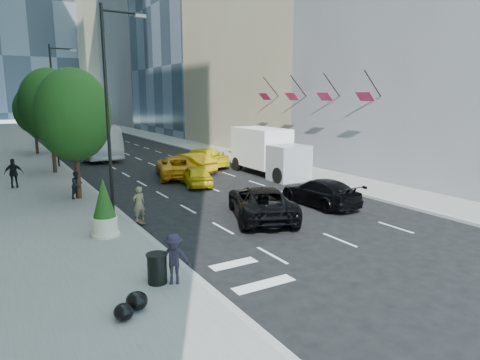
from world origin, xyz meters
TOP-DOWN VIEW (x-y plane):
  - ground at (0.00, 0.00)m, footprint 160.00×160.00m
  - sidewalk_left at (-9.00, 30.00)m, footprint 6.00×120.00m
  - sidewalk_right at (10.00, 30.00)m, footprint 4.00×120.00m
  - tower_right_far at (22.00, 98.00)m, footprint 20.00×24.00m
  - lamp_near at (-6.32, 4.00)m, footprint 2.13×0.22m
  - lamp_far at (-6.32, 22.00)m, footprint 2.13×0.22m
  - tree_near at (-7.20, 9.00)m, footprint 4.20×4.20m
  - tree_mid at (-7.20, 19.00)m, footprint 4.50×4.50m
  - tree_far at (-7.20, 32.00)m, footprint 3.90×3.90m
  - traffic_signal at (-6.40, 40.00)m, footprint 2.48×0.53m
  - facade_flags at (10.64, 10.00)m, footprint 1.85×13.30m
  - skateboarder at (-5.60, 2.65)m, footprint 0.68×0.49m
  - black_sedan_lincoln at (-0.04, 0.51)m, footprint 4.81×6.58m
  - black_sedan_mercedes at (4.20, 1.00)m, footprint 2.21×5.24m
  - taxi_a at (0.50, 9.44)m, footprint 2.55×4.45m
  - taxi_b at (1.88, 14.00)m, footprint 3.24×5.27m
  - taxi_c at (0.50, 13.00)m, footprint 4.15×6.34m
  - taxi_d at (4.20, 16.33)m, footprint 3.49×6.04m
  - city_bus at (-3.20, 28.01)m, footprint 4.57×13.14m
  - box_truck at (7.11, 10.46)m, footprint 2.83×7.47m
  - pedestrian_a at (-7.29, 8.95)m, footprint 0.99×0.97m
  - pedestrian_b at (-10.27, 14.13)m, footprint 1.18×0.61m
  - pedestrian_c at (-6.80, -4.75)m, footprint 1.22×1.00m
  - trash_can at (-7.25, -4.44)m, footprint 0.62×0.62m
  - planter_shrub at (-7.54, 1.19)m, footprint 1.05×1.05m
  - garbage_bags at (-8.54, -5.96)m, footprint 1.04×1.01m

SIDE VIEW (x-z plane):
  - ground at x=0.00m, z-range 0.00..0.00m
  - sidewalk_left at x=-9.00m, z-range 0.00..0.15m
  - sidewalk_right at x=10.00m, z-range 0.00..0.15m
  - garbage_bags at x=-8.54m, z-range 0.14..0.65m
  - trash_can at x=-7.25m, z-range 0.15..1.09m
  - taxi_a at x=0.50m, z-range 0.00..1.43m
  - black_sedan_mercedes at x=4.20m, z-range 0.00..1.51m
  - taxi_c at x=0.50m, z-range 0.00..1.62m
  - taxi_b at x=1.88m, z-range 0.00..1.64m
  - taxi_d at x=4.20m, z-range 0.00..1.65m
  - black_sedan_lincoln at x=-0.04m, z-range 0.00..1.66m
  - skateboarder at x=-5.60m, z-range 0.00..1.71m
  - pedestrian_a at x=-7.29m, z-range 0.15..1.76m
  - pedestrian_c at x=-6.80m, z-range 0.15..1.80m
  - pedestrian_b at x=-10.27m, z-range 0.15..2.07m
  - planter_shrub at x=-7.54m, z-range 0.09..2.60m
  - city_bus at x=-3.20m, z-range 0.00..3.59m
  - box_truck at x=7.11m, z-range 0.03..3.58m
  - traffic_signal at x=-6.40m, z-range 1.63..6.83m
  - tree_far at x=-7.20m, z-range 1.16..8.09m
  - tree_near at x=-7.20m, z-range 1.24..8.70m
  - tree_mid at x=-7.20m, z-range 1.32..9.31m
  - lamp_near at x=-6.32m, z-range 0.81..10.81m
  - lamp_far at x=-6.32m, z-range 0.81..10.81m
  - facade_flags at x=10.64m, z-range 5.16..7.21m
  - tower_right_far at x=22.00m, z-range 0.00..50.00m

